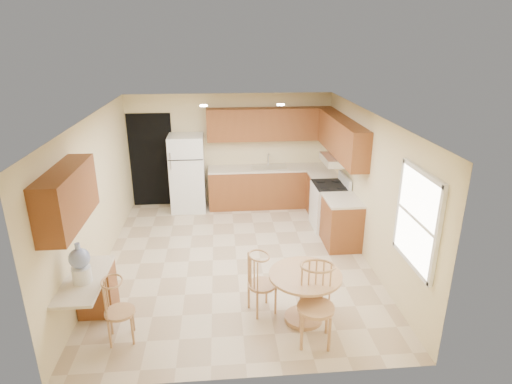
{
  "coord_description": "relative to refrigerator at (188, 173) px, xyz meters",
  "views": [
    {
      "loc": [
        -0.23,
        -6.59,
        3.7
      ],
      "look_at": [
        0.37,
        0.3,
        1.13
      ],
      "focal_mm": 30.0,
      "sensor_mm": 36.0,
      "label": 1
    }
  ],
  "objects": [
    {
      "name": "sink",
      "position": [
        1.8,
        0.05,
        0.07
      ],
      "size": [
        0.78,
        0.44,
        0.01
      ],
      "primitive_type": "cube",
      "color": "silver",
      "rests_on": "counter_back"
    },
    {
      "name": "water_crock",
      "position": [
        -1.05,
        -4.16,
        0.17
      ],
      "size": [
        0.26,
        0.26,
        0.53
      ],
      "color": "white",
      "rests_on": "desk_top"
    },
    {
      "name": "counter_back",
      "position": [
        1.83,
        0.05,
        0.05
      ],
      "size": [
        2.75,
        0.63,
        0.04
      ],
      "primitive_type": "cube",
      "color": "beige",
      "rests_on": "base_cab_back"
    },
    {
      "name": "doorway",
      "position": [
        -0.8,
        0.34,
        0.21
      ],
      "size": [
        0.9,
        0.02,
        2.1
      ],
      "primitive_type": "cube",
      "color": "black",
      "rests_on": "floor"
    },
    {
      "name": "floor",
      "position": [
        0.95,
        -2.4,
        -0.84
      ],
      "size": [
        5.5,
        5.5,
        0.0
      ],
      "primitive_type": "plane",
      "color": "beige",
      "rests_on": "ground"
    },
    {
      "name": "stove",
      "position": [
        2.88,
        -1.22,
        -0.37
      ],
      "size": [
        0.65,
        0.76,
        1.09
      ],
      "color": "white",
      "rests_on": "floor"
    },
    {
      "name": "can_light_a",
      "position": [
        0.45,
        -1.2,
        1.64
      ],
      "size": [
        0.14,
        0.14,
        0.02
      ],
      "primitive_type": "cylinder",
      "color": "white",
      "rests_on": "ceiling"
    },
    {
      "name": "upper_cab_right",
      "position": [
        3.04,
        -1.19,
        1.01
      ],
      "size": [
        0.33,
        2.42,
        0.7
      ],
      "primitive_type": "cube",
      "color": "brown",
      "rests_on": "wall_right"
    },
    {
      "name": "chair_table_a",
      "position": [
        1.25,
        -3.99,
        -0.3
      ],
      "size": [
        0.39,
        0.51,
        0.89
      ],
      "rotation": [
        0.0,
        0.0,
        -1.22
      ],
      "color": "tan",
      "rests_on": "floor"
    },
    {
      "name": "range_hood",
      "position": [
        2.95,
        -1.22,
        0.58
      ],
      "size": [
        0.5,
        0.76,
        0.14
      ],
      "primitive_type": "cube",
      "color": "silver",
      "rests_on": "upper_cab_right"
    },
    {
      "name": "base_cab_right_b",
      "position": [
        2.9,
        -2.0,
        -0.41
      ],
      "size": [
        0.6,
        0.8,
        0.87
      ],
      "primitive_type": "cube",
      "color": "brown",
      "rests_on": "floor"
    },
    {
      "name": "chair_desk",
      "position": [
        -0.6,
        -4.42,
        -0.31
      ],
      "size": [
        0.38,
        0.49,
        0.86
      ],
      "rotation": [
        0.0,
        0.0,
        -1.41
      ],
      "color": "tan",
      "rests_on": "floor"
    },
    {
      "name": "chair_table_b",
      "position": [
        1.85,
        -4.7,
        -0.19
      ],
      "size": [
        0.47,
        0.48,
        1.06
      ],
      "rotation": [
        0.0,
        0.0,
        2.98
      ],
      "color": "tan",
      "rests_on": "floor"
    },
    {
      "name": "upper_cab_left",
      "position": [
        -1.13,
        -4.0,
        1.01
      ],
      "size": [
        0.33,
        1.4,
        0.7
      ],
      "primitive_type": "cube",
      "color": "brown",
      "rests_on": "wall_left"
    },
    {
      "name": "wall_back",
      "position": [
        0.95,
        0.35,
        0.41
      ],
      "size": [
        4.5,
        0.02,
        2.5
      ],
      "primitive_type": "cube",
      "color": "beige",
      "rests_on": "floor"
    },
    {
      "name": "ceiling",
      "position": [
        0.95,
        -2.4,
        1.66
      ],
      "size": [
        4.5,
        5.5,
        0.02
      ],
      "primitive_type": "cube",
      "color": "white",
      "rests_on": "wall_back"
    },
    {
      "name": "wall_front",
      "position": [
        0.95,
        -5.15,
        0.41
      ],
      "size": [
        4.5,
        0.02,
        2.5
      ],
      "primitive_type": "cube",
      "color": "beige",
      "rests_on": "floor"
    },
    {
      "name": "window",
      "position": [
        3.18,
        -4.25,
        0.66
      ],
      "size": [
        0.06,
        1.12,
        1.3
      ],
      "color": "white",
      "rests_on": "wall_right"
    },
    {
      "name": "dining_table",
      "position": [
        1.8,
        -4.15,
        -0.37
      ],
      "size": [
        0.97,
        0.97,
        0.72
      ],
      "rotation": [
        0.0,
        0.0,
        0.43
      ],
      "color": "tan",
      "rests_on": "floor"
    },
    {
      "name": "desk_pedestal",
      "position": [
        -1.05,
        -3.72,
        -0.48
      ],
      "size": [
        0.48,
        0.42,
        0.72
      ],
      "primitive_type": "cube",
      "color": "brown",
      "rests_on": "floor"
    },
    {
      "name": "refrigerator",
      "position": [
        0.0,
        0.0,
        0.0
      ],
      "size": [
        0.74,
        0.72,
        1.68
      ],
      "color": "white",
      "rests_on": "floor"
    },
    {
      "name": "wall_left",
      "position": [
        -1.3,
        -2.4,
        0.41
      ],
      "size": [
        0.02,
        5.5,
        2.5
      ],
      "primitive_type": "cube",
      "color": "beige",
      "rests_on": "floor"
    },
    {
      "name": "counter_right_a",
      "position": [
        2.9,
        -0.54,
        0.05
      ],
      "size": [
        0.63,
        0.59,
        0.04
      ],
      "primitive_type": "cube",
      "color": "beige",
      "rests_on": "base_cab_right_a"
    },
    {
      "name": "wall_right",
      "position": [
        3.2,
        -2.4,
        0.41
      ],
      "size": [
        0.02,
        5.5,
        2.5
      ],
      "primitive_type": "cube",
      "color": "beige",
      "rests_on": "floor"
    },
    {
      "name": "counter_right_b",
      "position": [
        2.9,
        -2.0,
        0.05
      ],
      "size": [
        0.63,
        0.8,
        0.04
      ],
      "primitive_type": "cube",
      "color": "beige",
      "rests_on": "base_cab_right_b"
    },
    {
      "name": "upper_cab_back",
      "position": [
        1.83,
        0.19,
        1.01
      ],
      "size": [
        2.75,
        0.33,
        0.7
      ],
      "primitive_type": "cube",
      "color": "brown",
      "rests_on": "wall_back"
    },
    {
      "name": "can_light_b",
      "position": [
        1.85,
        -1.2,
        1.64
      ],
      "size": [
        0.14,
        0.14,
        0.02
      ],
      "primitive_type": "cylinder",
      "color": "white",
      "rests_on": "ceiling"
    },
    {
      "name": "base_cab_back",
      "position": [
        1.83,
        0.05,
        -0.41
      ],
      "size": [
        2.75,
        0.6,
        0.87
      ],
      "primitive_type": "cube",
      "color": "brown",
      "rests_on": "floor"
    },
    {
      "name": "desk_top",
      "position": [
        -1.05,
        -4.1,
        -0.09
      ],
      "size": [
        0.5,
        1.2,
        0.04
      ],
      "primitive_type": "cube",
      "color": "beige",
      "rests_on": "desk_pedestal"
    },
    {
      "name": "base_cab_right_a",
      "position": [
        2.9,
        -0.54,
        -0.41
      ],
      "size": [
        0.6,
        0.59,
        0.87
      ],
      "primitive_type": "cube",
      "color": "brown",
      "rests_on": "floor"
    }
  ]
}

